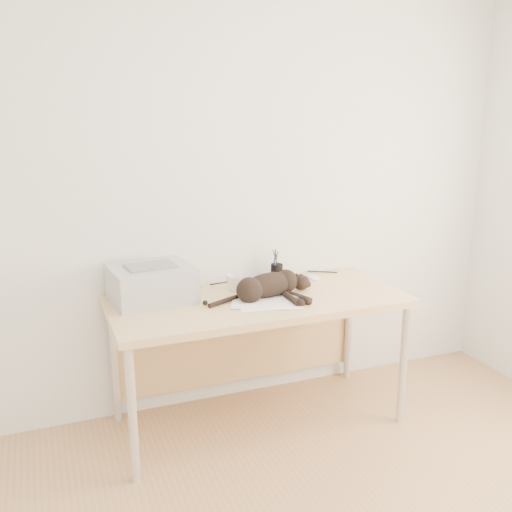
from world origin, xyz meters
name	(u,v)px	position (x,y,z in m)	size (l,w,h in m)	color
wall_back	(236,187)	(0.00, 1.75, 1.30)	(3.50, 3.50, 0.00)	white
desk	(253,316)	(0.00, 1.48, 0.61)	(1.60, 0.70, 0.74)	#DBBD80
printer	(151,283)	(-0.55, 1.56, 0.84)	(0.45, 0.39, 0.20)	#A3A3A7
papers	(266,302)	(0.00, 1.30, 0.74)	(0.41, 0.34, 0.01)	white
cat	(267,287)	(0.04, 1.38, 0.80)	(0.63, 0.30, 0.14)	black
mug	(234,282)	(-0.08, 1.57, 0.78)	(0.10, 0.10, 0.09)	white
pen_cup	(277,272)	(0.22, 1.66, 0.79)	(0.07, 0.07, 0.18)	black
remote_grey	(262,285)	(0.09, 1.56, 0.75)	(0.05, 0.17, 0.02)	slate
remote_black	(291,296)	(0.16, 1.32, 0.75)	(0.05, 0.19, 0.02)	black
mouse	(314,276)	(0.44, 1.61, 0.76)	(0.07, 0.12, 0.04)	white
cable_tangle	(239,281)	(0.00, 1.70, 0.75)	(1.36, 0.08, 0.01)	black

